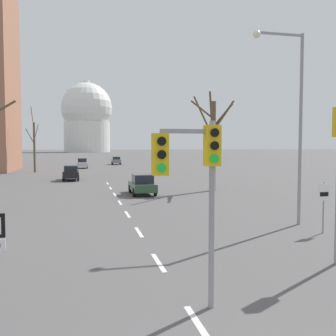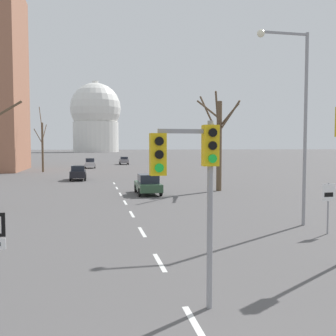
{
  "view_description": "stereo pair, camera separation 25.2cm",
  "coord_description": "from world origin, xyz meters",
  "px_view_note": "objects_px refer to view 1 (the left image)",
  "views": [
    {
      "loc": [
        -2.39,
        -3.83,
        3.88
      ],
      "look_at": [
        -0.03,
        6.6,
        3.24
      ],
      "focal_mm": 40.0,
      "sensor_mm": 36.0,
      "label": 1
    },
    {
      "loc": [
        -2.14,
        -3.89,
        3.88
      ],
      "look_at": [
        -0.03,
        6.6,
        3.24
      ],
      "focal_mm": 40.0,
      "sensor_mm": 36.0,
      "label": 2
    }
  ],
  "objects_px": {
    "sedan_near_right": "(71,173)",
    "sedan_mid_centre": "(142,184)",
    "speed_limit_sign": "(324,199)",
    "sedan_far_left": "(82,163)",
    "traffic_signal_centre_tall": "(194,168)",
    "street_lamp_right": "(293,109)",
    "sedan_near_left": "(116,160)"
  },
  "relations": [
    {
      "from": "traffic_signal_centre_tall",
      "to": "sedan_far_left",
      "type": "bearing_deg",
      "value": 92.68
    },
    {
      "from": "sedan_near_right",
      "to": "sedan_mid_centre",
      "type": "bearing_deg",
      "value": -66.68
    },
    {
      "from": "speed_limit_sign",
      "to": "street_lamp_right",
      "type": "bearing_deg",
      "value": 103.88
    },
    {
      "from": "speed_limit_sign",
      "to": "sedan_near_right",
      "type": "xyz_separation_m",
      "value": [
        -11.77,
        28.91,
        -0.68
      ]
    },
    {
      "from": "speed_limit_sign",
      "to": "sedan_far_left",
      "type": "height_order",
      "value": "speed_limit_sign"
    },
    {
      "from": "speed_limit_sign",
      "to": "sedan_near_left",
      "type": "bearing_deg",
      "value": 93.34
    },
    {
      "from": "sedan_near_left",
      "to": "sedan_far_left",
      "type": "height_order",
      "value": "sedan_far_left"
    },
    {
      "from": "sedan_near_left",
      "to": "sedan_mid_centre",
      "type": "bearing_deg",
      "value": -92.42
    },
    {
      "from": "sedan_mid_centre",
      "to": "sedan_far_left",
      "type": "height_order",
      "value": "sedan_far_left"
    },
    {
      "from": "traffic_signal_centre_tall",
      "to": "sedan_near_right",
      "type": "xyz_separation_m",
      "value": [
        -3.91,
        35.11,
        -2.51
      ]
    },
    {
      "from": "sedan_far_left",
      "to": "traffic_signal_centre_tall",
      "type": "bearing_deg",
      "value": -87.32
    },
    {
      "from": "sedan_near_left",
      "to": "sedan_near_right",
      "type": "height_order",
      "value": "sedan_near_right"
    },
    {
      "from": "speed_limit_sign",
      "to": "sedan_mid_centre",
      "type": "xyz_separation_m",
      "value": [
        -5.8,
        15.05,
        -0.72
      ]
    },
    {
      "from": "street_lamp_right",
      "to": "sedan_far_left",
      "type": "height_order",
      "value": "street_lamp_right"
    },
    {
      "from": "street_lamp_right",
      "to": "sedan_near_right",
      "type": "relative_size",
      "value": 2.32
    },
    {
      "from": "sedan_near_left",
      "to": "sedan_near_right",
      "type": "relative_size",
      "value": 0.97
    },
    {
      "from": "traffic_signal_centre_tall",
      "to": "sedan_mid_centre",
      "type": "xyz_separation_m",
      "value": [
        2.07,
        21.25,
        -2.55
      ]
    },
    {
      "from": "speed_limit_sign",
      "to": "sedan_near_right",
      "type": "height_order",
      "value": "speed_limit_sign"
    },
    {
      "from": "sedan_far_left",
      "to": "sedan_near_right",
      "type": "bearing_deg",
      "value": -92.89
    },
    {
      "from": "sedan_near_right",
      "to": "sedan_far_left",
      "type": "bearing_deg",
      "value": 87.11
    },
    {
      "from": "sedan_near_right",
      "to": "sedan_mid_centre",
      "type": "height_order",
      "value": "sedan_near_right"
    },
    {
      "from": "traffic_signal_centre_tall",
      "to": "sedan_far_left",
      "type": "relative_size",
      "value": 1.15
    },
    {
      "from": "speed_limit_sign",
      "to": "sedan_mid_centre",
      "type": "bearing_deg",
      "value": 111.06
    },
    {
      "from": "traffic_signal_centre_tall",
      "to": "sedan_near_left",
      "type": "height_order",
      "value": "traffic_signal_centre_tall"
    },
    {
      "from": "sedan_mid_centre",
      "to": "sedan_far_left",
      "type": "distance_m",
      "value": 37.48
    },
    {
      "from": "street_lamp_right",
      "to": "sedan_mid_centre",
      "type": "distance_m",
      "value": 14.99
    },
    {
      "from": "speed_limit_sign",
      "to": "sedan_near_left",
      "type": "height_order",
      "value": "speed_limit_sign"
    },
    {
      "from": "speed_limit_sign",
      "to": "sedan_mid_centre",
      "type": "relative_size",
      "value": 0.53
    },
    {
      "from": "street_lamp_right",
      "to": "sedan_mid_centre",
      "type": "height_order",
      "value": "street_lamp_right"
    },
    {
      "from": "traffic_signal_centre_tall",
      "to": "speed_limit_sign",
      "type": "xyz_separation_m",
      "value": [
        7.86,
        6.2,
        -1.83
      ]
    },
    {
      "from": "sedan_near_right",
      "to": "sedan_far_left",
      "type": "distance_m",
      "value": 23.34
    },
    {
      "from": "speed_limit_sign",
      "to": "sedan_mid_centre",
      "type": "distance_m",
      "value": 16.15
    }
  ]
}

